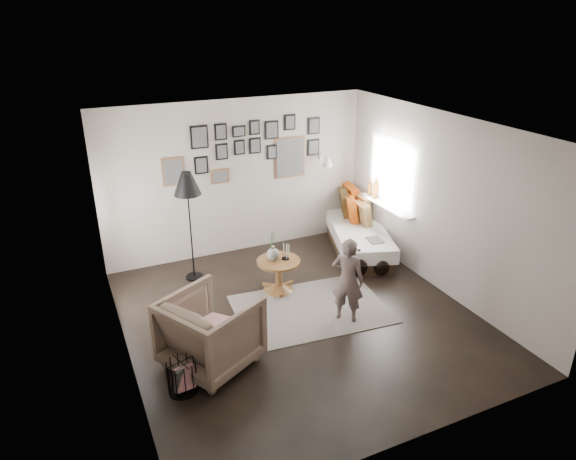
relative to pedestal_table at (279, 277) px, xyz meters
name	(u,v)px	position (x,y,z in m)	size (l,w,h in m)	color
ground	(300,318)	(-0.04, -0.80, -0.23)	(4.80, 4.80, 0.00)	black
wall_back	(237,178)	(-0.04, 1.60, 1.07)	(4.50, 4.50, 0.00)	#A0968C
wall_front	(421,329)	(-0.04, -3.20, 1.07)	(4.50, 4.50, 0.00)	#A0968C
wall_left	(117,264)	(-2.29, -0.80, 1.07)	(4.80, 4.80, 0.00)	#A0968C
wall_right	(442,204)	(2.21, -0.80, 1.07)	(4.80, 4.80, 0.00)	#A0968C
ceiling	(302,128)	(-0.04, -0.80, 2.37)	(4.80, 4.80, 0.00)	white
door_left	(108,243)	(-2.27, 0.40, 0.82)	(0.00, 2.14, 2.14)	white
window_right	(382,200)	(2.14, 0.54, 0.70)	(0.15, 1.32, 1.30)	white
gallery_wall	(253,150)	(0.25, 1.59, 1.51)	(2.74, 0.03, 1.08)	brown
wall_sconce	(328,162)	(1.51, 1.34, 1.23)	(0.18, 0.36, 0.16)	white
rug	(311,309)	(0.20, -0.67, -0.23)	(2.08, 1.45, 0.01)	beige
pedestal_table	(279,277)	(0.00, 0.00, 0.00)	(0.64, 0.64, 0.50)	brown
vase	(273,252)	(-0.08, 0.02, 0.41)	(0.18, 0.18, 0.46)	black
candles	(285,252)	(0.11, 0.00, 0.39)	(0.11, 0.11, 0.24)	black
daybed	(356,233)	(1.80, 0.76, 0.07)	(1.42, 2.11, 0.96)	black
magazine_on_daybed	(375,240)	(1.75, 0.11, 0.22)	(0.22, 0.29, 0.02)	black
armchair	(211,331)	(-1.40, -1.24, 0.21)	(0.94, 0.97, 0.88)	#715D4C
armchair_cushion	(212,326)	(-1.37, -1.19, 0.25)	(0.40, 0.40, 0.10)	silver
floor_lamp	(187,187)	(-1.04, 0.92, 1.26)	(0.40, 0.40, 1.73)	black
magazine_basket	(182,377)	(-1.84, -1.57, -0.04)	(0.39, 0.39, 0.39)	black
demijohn_large	(358,266)	(1.31, -0.11, -0.05)	(0.31, 0.31, 0.46)	black
demijohn_small	(381,266)	(1.66, -0.23, -0.07)	(0.27, 0.27, 0.42)	black
child	(348,280)	(0.52, -1.09, 0.37)	(0.44, 0.29, 1.20)	brown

